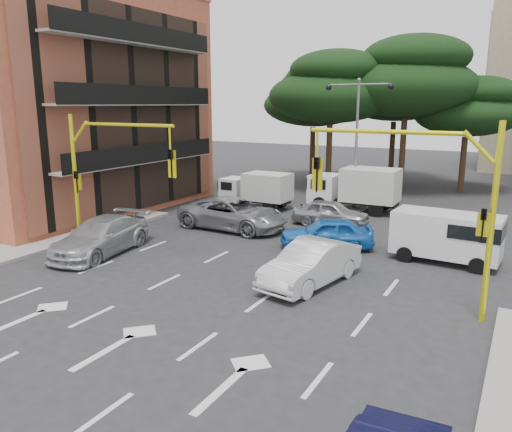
{
  "coord_description": "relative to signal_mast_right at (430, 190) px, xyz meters",
  "views": [
    {
      "loc": [
        9.4,
        -13.64,
        6.47
      ],
      "look_at": [
        -0.97,
        5.14,
        1.6
      ],
      "focal_mm": 35.0,
      "sensor_mm": 36.0,
      "label": 1
    }
  ],
  "objects": [
    {
      "name": "street_lamp_center",
      "position": [
        -6.8,
        14.01,
        1.54
      ],
      "size": [
        4.16,
        0.36,
        7.77
      ],
      "color": "slate",
      "rests_on": "median_strip"
    },
    {
      "name": "pine_left_near",
      "position": [
        -10.75,
        19.96,
        3.72
      ],
      "size": [
        9.15,
        9.15,
        10.23
      ],
      "color": "#382616",
      "rests_on": "ground"
    },
    {
      "name": "pine_left_far",
      "position": [
        -13.75,
        23.96,
        3.03
      ],
      "size": [
        8.32,
        8.32,
        9.3
      ],
      "color": "#382616",
      "rests_on": "ground"
    },
    {
      "name": "box_truck_b",
      "position": [
        -6.65,
        13.51,
        -2.55
      ],
      "size": [
        5.47,
        2.37,
        2.67
      ],
      "primitive_type": null,
      "rotation": [
        0.0,
        0.0,
        1.59
      ],
      "color": "white",
      "rests_on": "ground"
    },
    {
      "name": "car_blue_compact",
      "position": [
        -5.15,
        5.01,
        -3.17
      ],
      "size": [
        4.49,
        3.3,
        1.42
      ],
      "primitive_type": "imported",
      "rotation": [
        0.0,
        0.0,
        -1.13
      ],
      "color": "blue",
      "rests_on": "ground"
    },
    {
      "name": "pine_back",
      "position": [
        -7.75,
        26.96,
        3.72
      ],
      "size": [
        9.15,
        9.15,
        10.23
      ],
      "color": "#382616",
      "rests_on": "ground"
    },
    {
      "name": "pine_right",
      "position": [
        -1.75,
        23.96,
        2.33
      ],
      "size": [
        7.49,
        7.49,
        8.37
      ],
      "color": "#382616",
      "rests_on": "ground"
    },
    {
      "name": "signal_mast_right",
      "position": [
        0.0,
        0.0,
        0.0
      ],
      "size": [
        5.79,
        0.37,
        6.0
      ],
      "color": "yellow",
      "rests_on": "ground"
    },
    {
      "name": "car_silver_cross_b",
      "position": [
        -6.53,
        9.24,
        -3.18
      ],
      "size": [
        4.23,
        1.99,
        1.4
      ],
      "primitive_type": "imported",
      "rotation": [
        0.0,
        0.0,
        1.65
      ],
      "color": "#97999F",
      "rests_on": "ground"
    },
    {
      "name": "car_silver_cross_a",
      "position": [
        -10.76,
        6.08,
        -3.07
      ],
      "size": [
        5.93,
        2.89,
        1.62
      ],
      "primitive_type": "imported",
      "rotation": [
        0.0,
        0.0,
        1.54
      ],
      "color": "gray",
      "rests_on": "ground"
    },
    {
      "name": "ground",
      "position": [
        -6.8,
        -1.99,
        -3.88
      ],
      "size": [
        120.0,
        120.0,
        0.0
      ],
      "primitive_type": "plane",
      "color": "#28282B",
      "rests_on": "ground"
    },
    {
      "name": "pine_center",
      "position": [
        -5.75,
        21.96,
        4.41
      ],
      "size": [
        9.98,
        9.98,
        11.16
      ],
      "color": "#382616",
      "rests_on": "ground"
    },
    {
      "name": "box_truck_a",
      "position": [
        -12.34,
        11.4,
        -2.76
      ],
      "size": [
        4.6,
        1.99,
        2.25
      ],
      "primitive_type": null,
      "rotation": [
        0.0,
        0.0,
        1.56
      ],
      "color": "silver",
      "rests_on": "ground"
    },
    {
      "name": "median_strip",
      "position": [
        -6.8,
        14.01,
        -3.81
      ],
      "size": [
        1.4,
        6.0,
        0.15
      ],
      "primitive_type": "cube",
      "color": "gray",
      "rests_on": "ground"
    },
    {
      "name": "van_white",
      "position": [
        -0.14,
        5.59,
        -2.83
      ],
      "size": [
        4.33,
        2.15,
        2.11
      ],
      "primitive_type": null,
      "rotation": [
        0.0,
        0.0,
        -1.63
      ],
      "color": "silver",
      "rests_on": "ground"
    },
    {
      "name": "car_silver_wagon",
      "position": [
        -13.55,
        -0.49,
        -3.11
      ],
      "size": [
        2.94,
        5.6,
        1.55
      ],
      "primitive_type": "imported",
      "rotation": [
        0.0,
        0.0,
        0.15
      ],
      "color": "#ADAFB6",
      "rests_on": "ground"
    },
    {
      "name": "car_white_hatch",
      "position": [
        -4.0,
        0.44,
        -3.11
      ],
      "size": [
        2.48,
        4.9,
        1.54
      ],
      "primitive_type": "imported",
      "rotation": [
        0.0,
        0.0,
        -0.19
      ],
      "color": "silver",
      "rests_on": "ground"
    },
    {
      "name": "apartment_orange",
      "position": [
        -24.76,
        6.01,
        2.97
      ],
      "size": [
        15.19,
        16.15,
        13.7
      ],
      "color": "#A24932",
      "rests_on": "ground"
    },
    {
      "name": "signal_mast_left",
      "position": [
        -13.61,
        0.0,
        0.0
      ],
      "size": [
        5.79,
        0.37,
        6.0
      ],
      "color": "yellow",
      "rests_on": "ground"
    }
  ]
}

